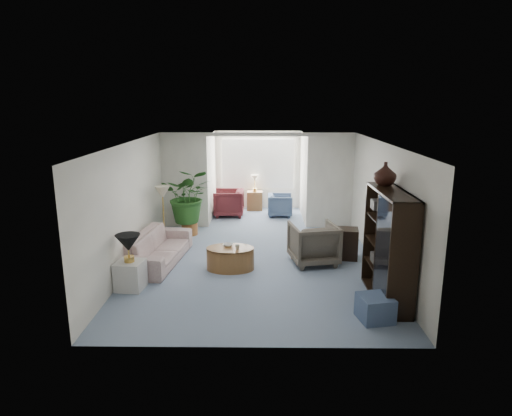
{
  "coord_description": "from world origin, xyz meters",
  "views": [
    {
      "loc": [
        0.11,
        -8.52,
        3.3
      ],
      "look_at": [
        0.0,
        0.6,
        1.1
      ],
      "focal_mm": 31.44,
      "sensor_mm": 36.0,
      "label": 1
    }
  ],
  "objects_px": {
    "framed_picture": "(385,186)",
    "wingback_chair": "(313,243)",
    "end_table": "(130,275)",
    "sunroom_chair_maroon": "(229,203)",
    "coffee_cup": "(237,247)",
    "plant_pot": "(190,228)",
    "coffee_bowl": "(228,245)",
    "sunroom_chair_blue": "(280,205)",
    "coffee_table": "(230,258)",
    "cabinet_urn": "(385,174)",
    "floor_lamp": "(162,192)",
    "side_table_dark": "(345,243)",
    "entertainment_cabinet": "(389,246)",
    "sunroom_table": "(255,201)",
    "sofa": "(158,248)",
    "table_lamp": "(128,243)",
    "ottoman": "(375,308)"
  },
  "relations": [
    {
      "from": "framed_picture",
      "to": "wingback_chair",
      "type": "height_order",
      "value": "framed_picture"
    },
    {
      "from": "wingback_chair",
      "to": "cabinet_urn",
      "type": "distance_m",
      "value": 2.3
    },
    {
      "from": "sunroom_chair_maroon",
      "to": "plant_pot",
      "type": "bearing_deg",
      "value": -23.65
    },
    {
      "from": "wingback_chair",
      "to": "ottoman",
      "type": "relative_size",
      "value": 1.93
    },
    {
      "from": "coffee_bowl",
      "to": "coffee_table",
      "type": "bearing_deg",
      "value": -63.43
    },
    {
      "from": "cabinet_urn",
      "to": "coffee_bowl",
      "type": "bearing_deg",
      "value": 161.53
    },
    {
      "from": "end_table",
      "to": "sunroom_chair_maroon",
      "type": "relative_size",
      "value": 0.6
    },
    {
      "from": "table_lamp",
      "to": "sunroom_table",
      "type": "height_order",
      "value": "table_lamp"
    },
    {
      "from": "floor_lamp",
      "to": "coffee_bowl",
      "type": "height_order",
      "value": "floor_lamp"
    },
    {
      "from": "ottoman",
      "to": "sunroom_chair_maroon",
      "type": "relative_size",
      "value": 0.57
    },
    {
      "from": "coffee_cup",
      "to": "end_table",
      "type": "bearing_deg",
      "value": -154.73
    },
    {
      "from": "framed_picture",
      "to": "sunroom_chair_maroon",
      "type": "distance_m",
      "value": 5.58
    },
    {
      "from": "framed_picture",
      "to": "sofa",
      "type": "distance_m",
      "value": 4.71
    },
    {
      "from": "coffee_table",
      "to": "coffee_cup",
      "type": "height_order",
      "value": "coffee_cup"
    },
    {
      "from": "framed_picture",
      "to": "end_table",
      "type": "bearing_deg",
      "value": -168.43
    },
    {
      "from": "coffee_cup",
      "to": "sunroom_chair_blue",
      "type": "bearing_deg",
      "value": 76.97
    },
    {
      "from": "coffee_bowl",
      "to": "coffee_cup",
      "type": "xyz_separation_m",
      "value": [
        0.2,
        -0.2,
        0.02
      ]
    },
    {
      "from": "framed_picture",
      "to": "sunroom_table",
      "type": "distance_m",
      "value": 5.83
    },
    {
      "from": "framed_picture",
      "to": "wingback_chair",
      "type": "relative_size",
      "value": 0.54
    },
    {
      "from": "floor_lamp",
      "to": "side_table_dark",
      "type": "relative_size",
      "value": 0.55
    },
    {
      "from": "coffee_table",
      "to": "coffee_bowl",
      "type": "bearing_deg",
      "value": 116.57
    },
    {
      "from": "framed_picture",
      "to": "coffee_cup",
      "type": "distance_m",
      "value": 3.06
    },
    {
      "from": "side_table_dark",
      "to": "entertainment_cabinet",
      "type": "height_order",
      "value": "entertainment_cabinet"
    },
    {
      "from": "table_lamp",
      "to": "plant_pot",
      "type": "bearing_deg",
      "value": 80.96
    },
    {
      "from": "ottoman",
      "to": "sunroom_table",
      "type": "bearing_deg",
      "value": 105.37
    },
    {
      "from": "framed_picture",
      "to": "coffee_bowl",
      "type": "relative_size",
      "value": 2.5
    },
    {
      "from": "sofa",
      "to": "sunroom_chair_maroon",
      "type": "distance_m",
      "value": 4.08
    },
    {
      "from": "entertainment_cabinet",
      "to": "cabinet_urn",
      "type": "bearing_deg",
      "value": 90.0
    },
    {
      "from": "sunroom_chair_blue",
      "to": "sunroom_chair_maroon",
      "type": "bearing_deg",
      "value": 90.39
    },
    {
      "from": "side_table_dark",
      "to": "coffee_cup",
      "type": "bearing_deg",
      "value": -160.75
    },
    {
      "from": "table_lamp",
      "to": "coffee_cup",
      "type": "distance_m",
      "value": 2.1
    },
    {
      "from": "end_table",
      "to": "plant_pot",
      "type": "relative_size",
      "value": 1.28
    },
    {
      "from": "coffee_table",
      "to": "cabinet_urn",
      "type": "height_order",
      "value": "cabinet_urn"
    },
    {
      "from": "sofa",
      "to": "cabinet_urn",
      "type": "relative_size",
      "value": 5.46
    },
    {
      "from": "floor_lamp",
      "to": "coffee_bowl",
      "type": "relative_size",
      "value": 1.8
    },
    {
      "from": "table_lamp",
      "to": "cabinet_urn",
      "type": "distance_m",
      "value": 4.62
    },
    {
      "from": "wingback_chair",
      "to": "coffee_table",
      "type": "bearing_deg",
      "value": 1.64
    },
    {
      "from": "plant_pot",
      "to": "coffee_bowl",
      "type": "bearing_deg",
      "value": -63.42
    },
    {
      "from": "sunroom_chair_blue",
      "to": "sunroom_table",
      "type": "relative_size",
      "value": 1.23
    },
    {
      "from": "table_lamp",
      "to": "sunroom_chair_maroon",
      "type": "relative_size",
      "value": 0.52
    },
    {
      "from": "sunroom_chair_blue",
      "to": "end_table",
      "type": "bearing_deg",
      "value": 151.65
    },
    {
      "from": "entertainment_cabinet",
      "to": "plant_pot",
      "type": "height_order",
      "value": "entertainment_cabinet"
    },
    {
      "from": "coffee_cup",
      "to": "sunroom_chair_blue",
      "type": "relative_size",
      "value": 0.14
    },
    {
      "from": "coffee_table",
      "to": "framed_picture",
      "type": "bearing_deg",
      "value": -0.45
    },
    {
      "from": "floor_lamp",
      "to": "side_table_dark",
      "type": "height_order",
      "value": "floor_lamp"
    },
    {
      "from": "wingback_chair",
      "to": "entertainment_cabinet",
      "type": "bearing_deg",
      "value": 110.1
    },
    {
      "from": "cabinet_urn",
      "to": "sunroom_table",
      "type": "height_order",
      "value": "cabinet_urn"
    },
    {
      "from": "side_table_dark",
      "to": "floor_lamp",
      "type": "bearing_deg",
      "value": 167.4
    },
    {
      "from": "table_lamp",
      "to": "ottoman",
      "type": "distance_m",
      "value": 4.29
    },
    {
      "from": "end_table",
      "to": "cabinet_urn",
      "type": "bearing_deg",
      "value": 1.96
    }
  ]
}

